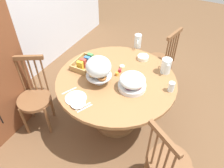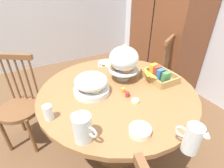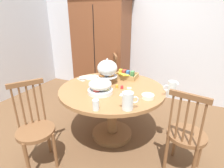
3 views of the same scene
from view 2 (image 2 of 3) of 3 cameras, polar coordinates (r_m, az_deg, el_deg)
The scene contains 20 objects.
ground_plane at distance 2.00m, azimuth -4.32°, elevation -20.05°, with size 10.00×10.00×0.00m, color brown.
wooden_armoire at distance 2.81m, azimuth 17.73°, elevation 18.39°, with size 1.18×0.60×1.96m.
dining_table at distance 1.61m, azimuth 1.69°, elevation -7.22°, with size 1.36×1.36×0.74m.
windsor_chair_by_cabinet at distance 2.43m, azimuth 13.74°, elevation 3.40°, with size 0.45×0.46×0.97m.
windsor_chair_facing_door at distance 1.98m, azimuth -28.09°, elevation -6.91°, with size 0.46×0.46×0.97m.
pastry_stand_with_dome at distance 1.57m, azimuth 3.95°, elevation 8.05°, with size 0.28×0.28×0.34m.
fruit_platter_covered at distance 1.42m, azimuth -6.89°, elevation -0.08°, with size 0.30×0.30×0.18m.
orange_juice_pitcher at distance 1.05m, azimuth -9.70°, elevation -14.56°, with size 0.18×0.11×0.18m.
milk_pitcher at distance 1.07m, azimuth 24.99°, elevation -16.38°, with size 0.17×0.09×0.18m.
cereal_basket at distance 1.68m, azimuth 15.08°, elevation 2.76°, with size 0.32×0.30×0.12m.
china_plate_large at distance 1.95m, azimuth 0.62°, elevation 6.81°, with size 0.22×0.22×0.01m, color white.
china_plate_small at distance 1.97m, azimuth -1.96°, elevation 7.34°, with size 0.15×0.15×0.01m, color white.
cereal_bowl at distance 1.12m, azimuth 9.30°, elevation -15.05°, with size 0.14×0.14×0.04m, color white.
drinking_glass at distance 1.25m, azimuth -20.42°, elevation -8.85°, with size 0.06×0.06×0.11m, color silver.
butter_dish at distance 1.36m, azimuth 7.72°, elevation -5.59°, with size 0.06×0.06×0.02m, color beige.
jam_jar_strawberry at distance 1.41m, azimuth 5.15°, elevation -3.47°, with size 0.04×0.04×0.04m, color #B7282D.
jam_jar_apricot at distance 1.46m, azimuth 3.67°, elevation -2.07°, with size 0.04×0.04×0.04m, color orange.
table_knife at distance 1.95m, azimuth -3.52°, elevation 6.63°, with size 0.17×0.01×0.01m, color silver.
dinner_fork at distance 1.95m, azimuth -4.40°, elevation 6.61°, with size 0.17×0.01×0.01m, color silver.
soup_spoon at distance 1.97m, azimuth 4.73°, elevation 6.80°, with size 0.17×0.01×0.01m, color silver.
Camera 2 is at (1.15, -0.45, 1.57)m, focal length 27.52 mm.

